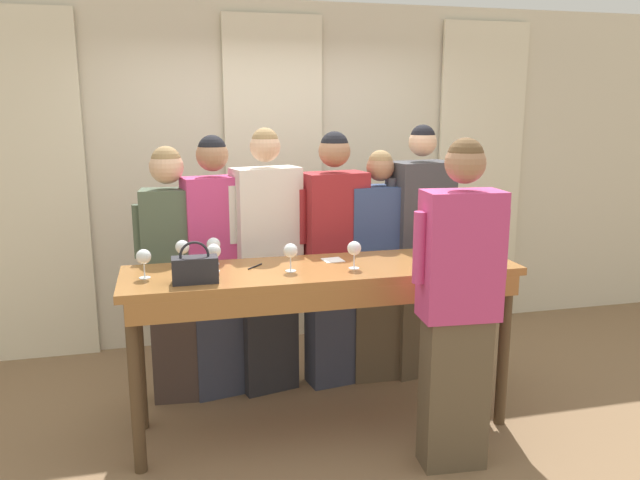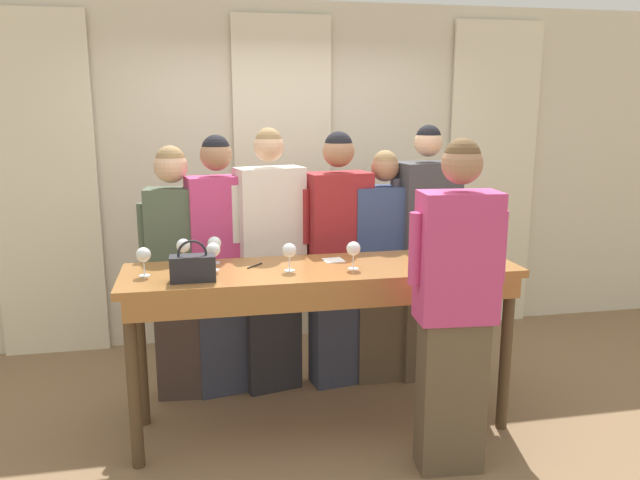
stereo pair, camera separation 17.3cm
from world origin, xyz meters
name	(u,v)px [view 1 (the left image)]	position (x,y,z in m)	size (l,w,h in m)	color
ground_plane	(322,425)	(0.00, 0.00, 0.00)	(18.00, 18.00, 0.00)	#846647
wall_back	(273,176)	(0.00, 1.68, 1.40)	(12.00, 0.06, 2.80)	beige
curtain_panel_left	(31,191)	(-1.88, 1.61, 1.34)	(0.80, 0.03, 2.69)	#EFE5C6
curtain_panel_center	(275,183)	(0.00, 1.61, 1.34)	(0.80, 0.03, 2.69)	#EFE5C6
curtain_panel_right	(479,177)	(1.88, 1.61, 1.34)	(0.80, 0.03, 2.69)	#EFE5C6
tasting_bar	(324,289)	(0.00, -0.03, 0.90)	(2.34, 0.64, 1.03)	#9E6633
wine_bottle	(468,235)	(1.00, 0.12, 1.16)	(0.08, 0.08, 0.32)	black
handbag	(195,269)	(-0.76, -0.16, 1.11)	(0.25, 0.12, 0.23)	#232328
wine_glass_front_left	(354,249)	(0.17, -0.08, 1.15)	(0.08, 0.08, 0.17)	white
wine_glass_front_mid	(144,257)	(-1.02, 0.00, 1.15)	(0.08, 0.08, 0.17)	white
wine_glass_front_right	(213,245)	(-0.62, 0.22, 1.15)	(0.08, 0.08, 0.17)	white
wine_glass_center_left	(214,252)	(-0.64, 0.04, 1.15)	(0.08, 0.08, 0.17)	white
wine_glass_center_mid	(291,251)	(-0.21, -0.05, 1.15)	(0.08, 0.08, 0.17)	white
wine_glass_center_right	(182,248)	(-0.81, 0.19, 1.15)	(0.08, 0.08, 0.17)	white
wine_glass_back_left	(455,237)	(0.89, 0.07, 1.15)	(0.08, 0.08, 0.17)	white
napkin	(333,260)	(0.10, 0.14, 1.04)	(0.13, 0.13, 0.00)	white
pen	(255,266)	(-0.39, 0.09, 1.04)	(0.10, 0.11, 0.01)	black
guest_olive_jacket	(172,269)	(-0.87, 0.61, 0.92)	(0.47, 0.25, 1.73)	#473833
guest_pink_top	(216,263)	(-0.58, 0.61, 0.94)	(0.52, 0.28, 1.79)	#383D51
guest_cream_sweater	(267,260)	(-0.24, 0.61, 0.94)	(0.56, 0.32, 1.84)	#28282D
guest_striped_shirt	(334,258)	(0.24, 0.61, 0.93)	(0.55, 0.31, 1.81)	#383D51
guest_navy_coat	(378,266)	(0.57, 0.61, 0.85)	(0.55, 0.26, 1.68)	brown
guest_beige_cap	(419,252)	(0.88, 0.61, 0.93)	(0.55, 0.34, 1.85)	brown
host_pouring	(458,304)	(0.60, -0.59, 0.94)	(0.53, 0.26, 1.82)	brown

